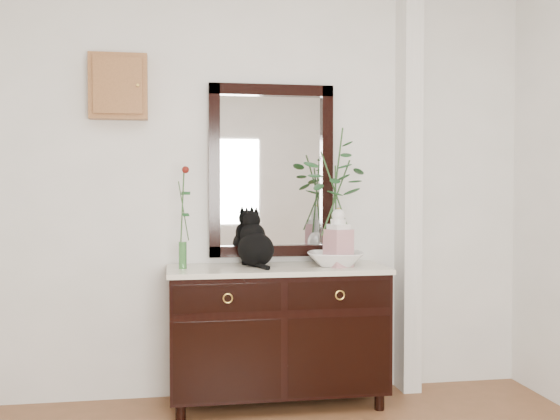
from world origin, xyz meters
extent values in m
cube|color=white|center=(0.00, 1.98, 1.35)|extent=(3.60, 0.04, 2.70)
cube|color=white|center=(1.00, 1.90, 1.35)|extent=(0.12, 0.20, 2.70)
cube|color=black|center=(0.10, 1.73, 0.46)|extent=(1.30, 0.50, 0.82)
cube|color=silver|center=(0.10, 1.73, 0.83)|extent=(1.33, 0.52, 0.03)
cube|color=black|center=(0.10, 1.97, 1.44)|extent=(0.80, 0.06, 1.10)
cube|color=white|center=(0.10, 1.98, 1.44)|extent=(0.66, 0.01, 0.96)
cube|color=brown|center=(-0.85, 1.94, 1.95)|extent=(0.35, 0.10, 0.40)
imported|color=white|center=(0.46, 1.72, 0.89)|extent=(0.41, 0.41, 0.09)
camera|label=1|loc=(-0.54, -2.19, 1.34)|focal=42.00mm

